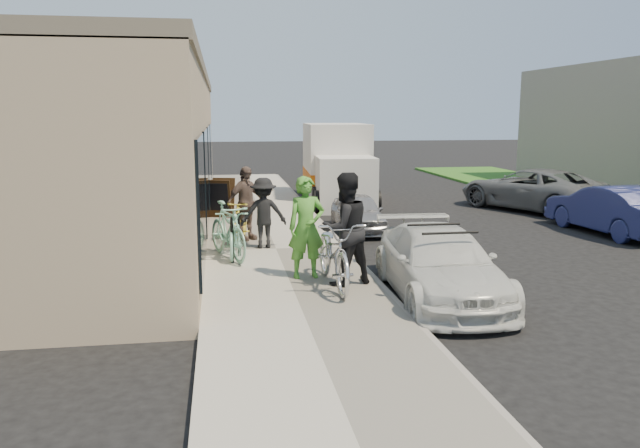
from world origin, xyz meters
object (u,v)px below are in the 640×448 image
bike_rack (236,233)px  bystander_a (264,213)px  sedan_white (439,264)px  far_car_gray (532,189)px  sedan_silver (358,213)px  man_standing (345,229)px  sandwich_board (221,198)px  far_car_blue (611,209)px  bystander_b (246,203)px  woman_rider (306,227)px  cruiser_bike_a (228,231)px  cruiser_bike_b (233,232)px  cruiser_bike_c (240,220)px  tandem_bike (334,252)px  moving_truck (337,167)px

bike_rack → bystander_a: 1.23m
sedan_white → far_car_gray: size_ratio=0.85×
sedan_white → sedan_silver: bearing=93.7°
man_standing → bystander_a: man_standing is taller
sandwich_board → far_car_blue: far_car_blue is taller
sedan_white → bystander_b: 5.62m
sedan_white → far_car_blue: (6.31, 4.78, 0.05)m
far_car_blue → woman_rider: 9.15m
far_car_gray → cruiser_bike_a: bearing=7.4°
man_standing → cruiser_bike_b: man_standing is taller
bike_rack → woman_rider: size_ratio=0.50×
cruiser_bike_c → bystander_a: bystander_a is taller
tandem_bike → man_standing: man_standing is taller
sedan_white → bystander_b: bystander_b is taller
cruiser_bike_a → far_car_blue: bearing=-8.6°
cruiser_bike_c → bystander_a: (0.48, -0.89, 0.29)m
bike_rack → sedan_white: bearing=-40.1°
sedan_silver → cruiser_bike_c: bearing=-153.2°
far_car_gray → cruiser_bike_b: far_car_gray is taller
woman_rider → cruiser_bike_a: woman_rider is taller
woman_rider → cruiser_bike_b: 2.41m
sandwich_board → cruiser_bike_a: size_ratio=0.57×
sedan_white → moving_truck: 11.84m
bike_rack → moving_truck: bearing=67.3°
sedan_white → cruiser_bike_c: (-3.13, 4.69, 0.05)m
sandwich_board → moving_truck: moving_truck is taller
bike_rack → cruiser_bike_c: (0.16, 1.92, -0.06)m
far_car_gray → cruiser_bike_b: size_ratio=2.61×
sandwich_board → sedan_silver: (3.53, -1.97, -0.21)m
far_car_blue → bystander_b: size_ratio=2.23×
sedan_silver → far_car_blue: 6.48m
man_standing → cruiser_bike_a: 3.04m
sedan_white → tandem_bike: (-1.69, 0.49, 0.15)m
bystander_a → cruiser_bike_a: bearing=48.2°
far_car_gray → bystander_b: (-9.29, -4.14, 0.34)m
tandem_bike → bystander_a: bearing=104.5°
cruiser_bike_a → bystander_a: size_ratio=1.24×
sandwich_board → cruiser_bike_c: size_ratio=0.68×
sedan_silver → woman_rider: 5.41m
sandwich_board → sedan_white: size_ratio=0.26×
moving_truck → bystander_a: bearing=-107.8°
sedan_white → man_standing: (-1.49, 0.59, 0.53)m
bike_rack → sedan_silver: (3.26, 3.35, -0.20)m
woman_rider → cruiser_bike_a: bearing=123.2°
cruiser_bike_b → bystander_b: bearing=79.6°
far_car_blue → cruiser_bike_a: size_ratio=2.01×
far_car_gray → bystander_a: 10.27m
bystander_b → cruiser_bike_a: bearing=-137.5°
bike_rack → far_car_gray: bearing=32.5°
cruiser_bike_b → sedan_silver: bearing=43.7°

